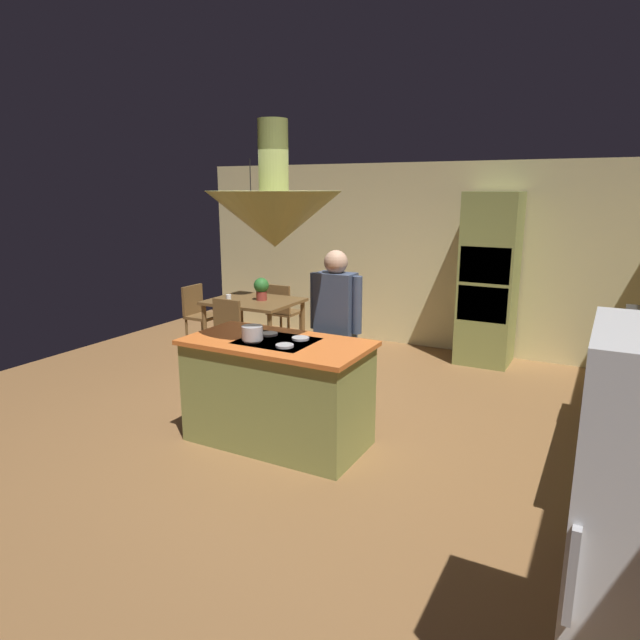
{
  "coord_description": "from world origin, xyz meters",
  "views": [
    {
      "loc": [
        2.48,
        -4.06,
        2.2
      ],
      "look_at": [
        0.1,
        0.4,
        1.0
      ],
      "focal_mm": 31.17,
      "sensor_mm": 36.0,
      "label": 1
    }
  ],
  "objects_px": {
    "dining_table": "(254,307)",
    "cup_on_table": "(229,298)",
    "chair_by_back_wall": "(282,309)",
    "chair_at_corner": "(199,311)",
    "potted_plant_on_table": "(261,288)",
    "oven_tower": "(489,280)",
    "cooking_pot_on_cooktop": "(252,333)",
    "person_at_island": "(336,325)",
    "chair_facing_island": "(222,330)",
    "kitchen_island": "(278,392)"
  },
  "relations": [
    {
      "from": "dining_table",
      "to": "cup_on_table",
      "type": "bearing_deg",
      "value": -135.13
    },
    {
      "from": "chair_by_back_wall",
      "to": "chair_at_corner",
      "type": "bearing_deg",
      "value": 35.87
    },
    {
      "from": "chair_at_corner",
      "to": "potted_plant_on_table",
      "type": "height_order",
      "value": "potted_plant_on_table"
    },
    {
      "from": "oven_tower",
      "to": "cooking_pot_on_cooktop",
      "type": "distance_m",
      "value": 3.6
    },
    {
      "from": "oven_tower",
      "to": "dining_table",
      "type": "height_order",
      "value": "oven_tower"
    },
    {
      "from": "chair_by_back_wall",
      "to": "cooking_pot_on_cooktop",
      "type": "xyz_separation_m",
      "value": [
        1.54,
        -2.92,
        0.51
      ]
    },
    {
      "from": "dining_table",
      "to": "chair_at_corner",
      "type": "bearing_deg",
      "value": 180.0
    },
    {
      "from": "chair_by_back_wall",
      "to": "chair_at_corner",
      "type": "height_order",
      "value": "same"
    },
    {
      "from": "oven_tower",
      "to": "chair_at_corner",
      "type": "height_order",
      "value": "oven_tower"
    },
    {
      "from": "oven_tower",
      "to": "person_at_island",
      "type": "height_order",
      "value": "oven_tower"
    },
    {
      "from": "chair_facing_island",
      "to": "person_at_island",
      "type": "bearing_deg",
      "value": -20.73
    },
    {
      "from": "kitchen_island",
      "to": "cup_on_table",
      "type": "relative_size",
      "value": 17.76
    },
    {
      "from": "dining_table",
      "to": "potted_plant_on_table",
      "type": "distance_m",
      "value": 0.28
    },
    {
      "from": "potted_plant_on_table",
      "to": "cooking_pot_on_cooktop",
      "type": "xyz_separation_m",
      "value": [
        1.44,
        -2.27,
        0.08
      ]
    },
    {
      "from": "oven_tower",
      "to": "dining_table",
      "type": "bearing_deg",
      "value": -157.79
    },
    {
      "from": "potted_plant_on_table",
      "to": "person_at_island",
      "type": "bearing_deg",
      "value": -38.6
    },
    {
      "from": "oven_tower",
      "to": "dining_table",
      "type": "distance_m",
      "value": 3.05
    },
    {
      "from": "chair_by_back_wall",
      "to": "cooking_pot_on_cooktop",
      "type": "height_order",
      "value": "cooking_pot_on_cooktop"
    },
    {
      "from": "cup_on_table",
      "to": "dining_table",
      "type": "bearing_deg",
      "value": 44.87
    },
    {
      "from": "chair_by_back_wall",
      "to": "oven_tower",
      "type": "bearing_deg",
      "value": -170.78
    },
    {
      "from": "chair_at_corner",
      "to": "cup_on_table",
      "type": "xyz_separation_m",
      "value": [
        0.72,
        -0.23,
        0.3
      ]
    },
    {
      "from": "kitchen_island",
      "to": "chair_by_back_wall",
      "type": "distance_m",
      "value": 3.27
    },
    {
      "from": "person_at_island",
      "to": "chair_at_corner",
      "type": "height_order",
      "value": "person_at_island"
    },
    {
      "from": "potted_plant_on_table",
      "to": "oven_tower",
      "type": "bearing_deg",
      "value": 22.3
    },
    {
      "from": "person_at_island",
      "to": "kitchen_island",
      "type": "bearing_deg",
      "value": -107.88
    },
    {
      "from": "dining_table",
      "to": "chair_by_back_wall",
      "type": "height_order",
      "value": "chair_by_back_wall"
    },
    {
      "from": "kitchen_island",
      "to": "chair_by_back_wall",
      "type": "xyz_separation_m",
      "value": [
        -1.7,
        2.79,
        0.03
      ]
    },
    {
      "from": "person_at_island",
      "to": "cooking_pot_on_cooktop",
      "type": "bearing_deg",
      "value": -115.06
    },
    {
      "from": "dining_table",
      "to": "chair_at_corner",
      "type": "distance_m",
      "value": 0.97
    },
    {
      "from": "person_at_island",
      "to": "chair_at_corner",
      "type": "relative_size",
      "value": 1.9
    },
    {
      "from": "dining_table",
      "to": "person_at_island",
      "type": "xyz_separation_m",
      "value": [
        1.92,
        -1.42,
        0.28
      ]
    },
    {
      "from": "kitchen_island",
      "to": "potted_plant_on_table",
      "type": "relative_size",
      "value": 5.33
    },
    {
      "from": "kitchen_island",
      "to": "dining_table",
      "type": "bearing_deg",
      "value": 128.99
    },
    {
      "from": "dining_table",
      "to": "cup_on_table",
      "type": "height_order",
      "value": "cup_on_table"
    },
    {
      "from": "dining_table",
      "to": "potted_plant_on_table",
      "type": "bearing_deg",
      "value": 19.67
    },
    {
      "from": "kitchen_island",
      "to": "oven_tower",
      "type": "xyz_separation_m",
      "value": [
        1.1,
        3.24,
        0.61
      ]
    },
    {
      "from": "kitchen_island",
      "to": "chair_by_back_wall",
      "type": "bearing_deg",
      "value": 121.37
    },
    {
      "from": "kitchen_island",
      "to": "cup_on_table",
      "type": "xyz_separation_m",
      "value": [
        -1.93,
        1.87,
        0.33
      ]
    },
    {
      "from": "dining_table",
      "to": "cooking_pot_on_cooktop",
      "type": "bearing_deg",
      "value": -55.37
    },
    {
      "from": "chair_at_corner",
      "to": "potted_plant_on_table",
      "type": "xyz_separation_m",
      "value": [
        1.05,
        0.04,
        0.42
      ]
    },
    {
      "from": "chair_facing_island",
      "to": "cooking_pot_on_cooktop",
      "type": "height_order",
      "value": "cooking_pot_on_cooktop"
    },
    {
      "from": "chair_by_back_wall",
      "to": "cup_on_table",
      "type": "height_order",
      "value": "chair_by_back_wall"
    },
    {
      "from": "chair_facing_island",
      "to": "potted_plant_on_table",
      "type": "distance_m",
      "value": 0.85
    },
    {
      "from": "chair_facing_island",
      "to": "potted_plant_on_table",
      "type": "height_order",
      "value": "potted_plant_on_table"
    },
    {
      "from": "person_at_island",
      "to": "chair_facing_island",
      "type": "xyz_separation_m",
      "value": [
        -1.92,
        0.73,
        -0.44
      ]
    },
    {
      "from": "kitchen_island",
      "to": "dining_table",
      "type": "height_order",
      "value": "kitchen_island"
    },
    {
      "from": "chair_at_corner",
      "to": "cooking_pot_on_cooktop",
      "type": "height_order",
      "value": "cooking_pot_on_cooktop"
    },
    {
      "from": "kitchen_island",
      "to": "person_at_island",
      "type": "bearing_deg",
      "value": 72.12
    },
    {
      "from": "oven_tower",
      "to": "potted_plant_on_table",
      "type": "distance_m",
      "value": 2.92
    },
    {
      "from": "potted_plant_on_table",
      "to": "cup_on_table",
      "type": "distance_m",
      "value": 0.45
    }
  ]
}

